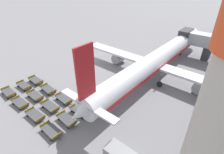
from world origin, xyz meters
name	(u,v)px	position (x,y,z in m)	size (l,w,h in m)	color
ground_plane	(90,59)	(0.00, 0.00, 0.00)	(500.00, 500.00, 0.00)	gray
jet_bridge	(218,47)	(26.11, 15.47, 3.78)	(15.47, 6.01, 6.40)	#B2B5BA
airplane	(157,60)	(16.43, 1.56, 3.46)	(35.00, 44.40, 12.21)	silver
baggage_dolly_row_near_col_a	(9,92)	(-2.97, -19.15, 0.48)	(3.97, 2.05, 0.92)	#424449
baggage_dolly_row_near_col_b	(20,103)	(1.39, -19.78, 0.48)	(3.95, 1.85, 0.92)	#424449
baggage_dolly_row_near_col_c	(35,115)	(5.91, -20.26, 0.48)	(3.96, 1.87, 0.92)	#424449
baggage_dolly_row_near_col_d	(51,131)	(10.24, -21.01, 0.48)	(3.97, 2.01, 0.92)	#424449
baggage_dolly_row_mid_a_col_a	(24,86)	(-2.60, -16.34, 0.48)	(3.96, 1.88, 0.92)	#424449
baggage_dolly_row_mid_a_col_b	(35,96)	(1.83, -17.22, 0.48)	(3.96, 1.94, 0.92)	#424449
baggage_dolly_row_mid_a_col_c	(50,106)	(6.23, -17.70, 0.48)	(3.96, 1.91, 0.92)	#424449
baggage_dolly_row_mid_a_col_d	(67,119)	(10.53, -18.35, 0.48)	(3.97, 2.07, 0.92)	#424449
baggage_dolly_row_mid_b_col_a	(36,80)	(-2.29, -14.01, 0.48)	(3.97, 1.96, 0.92)	#424449
baggage_dolly_row_mid_b_col_b	(48,89)	(2.22, -14.73, 0.48)	(3.97, 2.08, 0.92)	#424449
baggage_dolly_row_mid_b_col_c	(64,99)	(6.60, -15.13, 0.48)	(3.97, 2.05, 0.92)	#424449
baggage_dolly_row_mid_b_col_d	(80,111)	(10.89, -15.95, 0.48)	(3.96, 1.90, 0.92)	#424449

